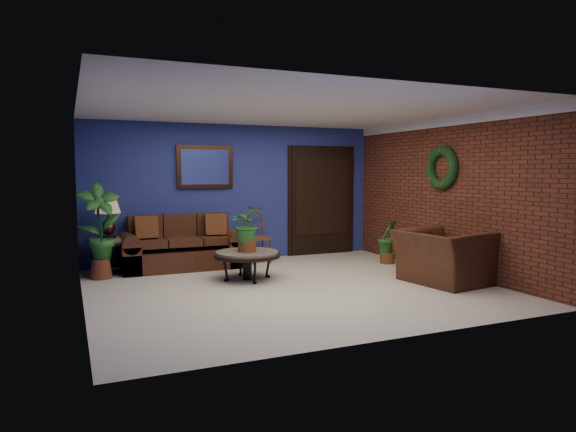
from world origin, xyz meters
name	(u,v)px	position (x,y,z in m)	size (l,w,h in m)	color
floor	(291,287)	(0.00, 0.00, 0.00)	(5.50, 5.50, 0.00)	beige
wall_back	(237,193)	(0.00, 2.50, 1.25)	(5.50, 0.04, 2.50)	navy
wall_left	(80,204)	(-2.75, 0.00, 1.25)	(0.04, 5.00, 2.50)	navy
wall_right_brick	(446,196)	(2.75, 0.00, 1.25)	(0.04, 5.00, 2.50)	maroon
ceiling	(291,109)	(0.00, 0.00, 2.50)	(5.50, 5.00, 0.02)	white
crown_molding	(447,122)	(2.72, 0.00, 2.43)	(0.03, 5.00, 0.14)	white
wall_mirror	(205,167)	(-0.60, 2.46, 1.72)	(1.02, 0.06, 0.77)	#3D2214
closet_door	(322,201)	(1.75, 2.47, 1.05)	(1.44, 0.06, 2.18)	black
wreath	(442,168)	(2.69, 0.05, 1.70)	(0.72, 0.72, 0.16)	black
sofa	(181,250)	(-1.13, 2.08, 0.30)	(2.01, 0.87, 0.91)	#4D2516
coffee_table	(247,255)	(-0.41, 0.71, 0.37)	(1.00, 1.00, 0.43)	#55504A
end_table	(109,247)	(-2.30, 2.05, 0.43)	(0.62, 0.62, 0.57)	#55504A
table_lamp	(108,212)	(-2.30, 2.05, 1.00)	(0.40, 0.40, 0.67)	#3D2214
side_chair	(256,233)	(0.25, 2.12, 0.53)	(0.43, 0.43, 0.94)	brown
armchair	(442,257)	(2.15, -0.66, 0.39)	(1.20, 1.05, 0.78)	#4D2516
coffee_plant	(247,226)	(-0.41, 0.71, 0.81)	(0.52, 0.45, 0.70)	brown
floor_plant	(388,240)	(2.35, 1.04, 0.42)	(0.37, 0.30, 0.81)	brown
tall_plant	(100,227)	(-2.45, 1.68, 0.80)	(0.71, 0.54, 1.48)	brown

